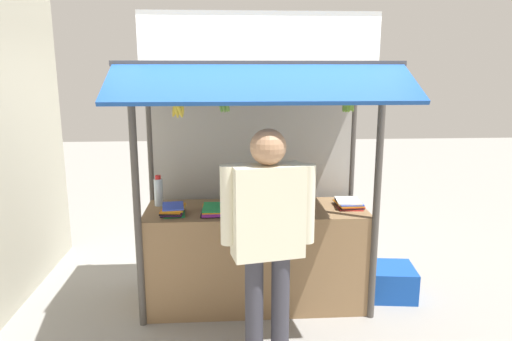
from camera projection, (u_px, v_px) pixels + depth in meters
name	position (u px, v px, depth m)	size (l,w,h in m)	color
ground_plane	(256.00, 301.00, 4.40)	(20.00, 20.00, 0.00)	gray
stall_counter	(256.00, 256.00, 4.30)	(1.96, 0.69, 0.90)	olive
stall_structure	(255.00, 137.00, 4.17)	(2.16, 1.55, 2.53)	#4C4742
water_bottle_mid_left	(159.00, 191.00, 4.28)	(0.08, 0.08, 0.28)	silver
water_bottle_far_left	(285.00, 190.00, 4.44)	(0.06, 0.06, 0.22)	silver
water_bottle_left	(242.00, 189.00, 4.31)	(0.09, 0.09, 0.32)	silver
magazine_stack_mid_right	(213.00, 210.00, 4.08)	(0.20, 0.32, 0.06)	black
magazine_stack_far_right	(278.00, 209.00, 4.06)	(0.24, 0.31, 0.08)	yellow
magazine_stack_center	(173.00, 210.00, 4.04)	(0.21, 0.28, 0.08)	green
magazine_stack_front_right	(349.00, 204.00, 4.25)	(0.24, 0.29, 0.06)	red
banana_bunch_inner_left	(224.00, 102.00, 3.55)	(0.09, 0.10, 0.25)	#332D23
banana_bunch_leftmost	(348.00, 101.00, 3.61)	(0.11, 0.11, 0.26)	#332D23
banana_bunch_inner_right	(178.00, 106.00, 3.54)	(0.12, 0.10, 0.29)	#332D23
vendor_person	(268.00, 227.00, 3.29)	(0.66, 0.30, 1.74)	#383842
plastic_crate	(391.00, 281.00, 4.48)	(0.42, 0.42, 0.29)	#194CB2
neighbour_wall	(2.00, 118.00, 4.19)	(0.20, 2.40, 3.38)	#BCBAA6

